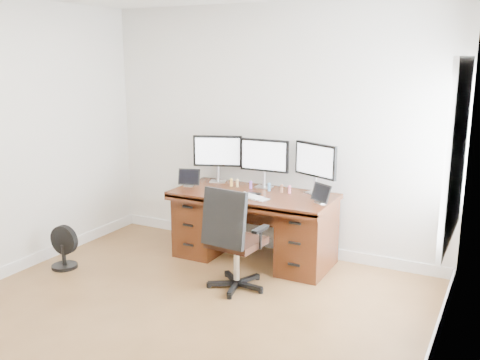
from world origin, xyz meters
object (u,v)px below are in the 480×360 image
at_px(office_chair, 234,256).
at_px(keyboard, 250,196).
at_px(floor_fan, 63,248).
at_px(monitor_center, 264,157).
at_px(desk, 254,224).

distance_m(office_chair, keyboard, 0.73).
xyz_separation_m(floor_fan, monitor_center, (1.64, 1.36, 0.87)).
height_order(office_chair, monitor_center, monitor_center).
relative_size(office_chair, monitor_center, 1.81).
xyz_separation_m(desk, floor_fan, (-1.64, -1.12, -0.18)).
height_order(desk, keyboard, keyboard).
distance_m(office_chair, floor_fan, 1.85).
bearing_deg(monitor_center, office_chair, -82.90).
bearing_deg(floor_fan, monitor_center, 35.78).
bearing_deg(monitor_center, floor_fan, -142.51).
bearing_deg(keyboard, office_chair, -57.23).
height_order(floor_fan, keyboard, keyboard).
distance_m(desk, monitor_center, 0.72).
distance_m(floor_fan, keyboard, 2.00).
relative_size(floor_fan, monitor_center, 0.82).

